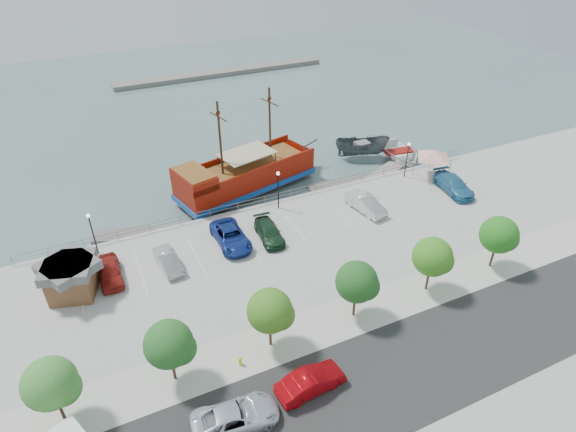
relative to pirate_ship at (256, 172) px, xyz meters
name	(u,v)px	position (x,y,z in m)	size (l,w,h in m)	color
ground	(306,250)	(-0.17, -13.12, -1.98)	(160.00, 160.00, 0.00)	#4D676A
street	(411,367)	(-0.17, -29.12, -0.97)	(100.00, 8.00, 0.04)	#262626
sidewalk	(364,311)	(-0.17, -23.12, -0.97)	(100.00, 4.00, 0.05)	beige
seawall_railing	(273,198)	(-0.17, -5.32, -0.45)	(50.00, 0.06, 1.00)	slate
far_shore	(222,73)	(9.83, 41.88, -1.58)	(40.00, 3.00, 0.80)	slate
pirate_ship	(256,172)	(0.00, 0.00, 0.00)	(19.10, 9.43, 11.83)	maroon
patrol_boat	(362,149)	(14.93, 1.14, -0.65)	(2.58, 6.86, 2.66)	#41494D
speedboat	(399,153)	(19.19, -1.04, -1.17)	(5.60, 7.84, 1.62)	white
dock_west	(133,235)	(-14.73, -3.92, -1.76)	(7.56, 2.16, 0.43)	slate
dock_mid	(339,185)	(8.69, -3.92, -1.78)	(7.19, 2.06, 0.41)	slate
dock_east	(382,174)	(14.68, -3.92, -1.78)	(7.04, 2.01, 0.40)	gray
shed	(71,277)	(-20.48, -11.32, 0.69)	(4.75, 4.75, 3.13)	brown
canopy_tent	(435,150)	(18.58, -7.81, 2.38)	(5.23, 5.23, 3.87)	slate
street_van	(236,417)	(-12.60, -28.05, -0.23)	(2.48, 5.38, 1.50)	silver
street_sedan	(311,382)	(-7.31, -27.75, -0.20)	(1.65, 4.72, 1.56)	#A4050B
fire_hydrant	(240,361)	(-10.80, -23.92, -0.58)	(0.26, 0.26, 0.74)	yellow
lamp_post_left	(91,227)	(-18.17, -6.62, 1.96)	(0.36, 0.36, 4.28)	black
lamp_post_mid	(278,184)	(-0.17, -6.62, 1.96)	(0.36, 0.36, 4.28)	black
lamp_post_right	(408,154)	(15.83, -6.62, 1.96)	(0.36, 0.36, 4.28)	black
tree_a	(53,385)	(-22.03, -23.20, 2.32)	(3.30, 3.20, 5.00)	#473321
tree_b	(171,345)	(-15.03, -23.20, 2.32)	(3.30, 3.20, 5.00)	#473321
tree_c	(272,312)	(-8.03, -23.20, 2.32)	(3.30, 3.20, 5.00)	#473321
tree_d	(359,283)	(-1.03, -23.20, 2.32)	(3.30, 3.20, 5.00)	#473321
tree_e	(434,258)	(5.97, -23.20, 2.32)	(3.30, 3.20, 5.00)	#473321
tree_f	(501,236)	(12.97, -23.20, 2.32)	(3.30, 3.20, 5.00)	#473321
parked_car_a	(110,272)	(-17.59, -10.77, -0.19)	(1.87, 4.64, 1.58)	#A1211A
parked_car_b	(168,261)	(-12.78, -11.31, -0.27)	(1.51, 4.32, 1.42)	#A1A2A4
parked_car_c	(231,237)	(-6.68, -10.35, -0.19)	(2.64, 5.72, 1.59)	navy
parked_car_d	(269,232)	(-3.14, -11.10, -0.27)	(1.98, 4.87, 1.41)	#1D3E26
parked_car_f	(366,204)	(7.76, -10.84, -0.16)	(1.73, 4.97, 1.64)	silver
parked_car_h	(454,185)	(18.60, -11.65, -0.15)	(2.31, 5.69, 1.65)	teal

